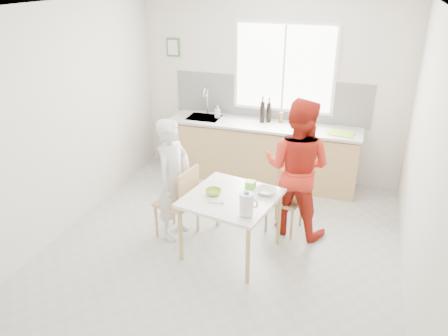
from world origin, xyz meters
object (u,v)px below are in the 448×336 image
(chair_left, at_px, (181,199))
(wine_bottle_a, at_px, (262,112))
(chair_far, at_px, (287,194))
(bowl_white, at_px, (266,191))
(person_white, at_px, (174,180))
(milk_jug, at_px, (247,204))
(person_red, at_px, (297,168))
(dining_table, at_px, (231,202))
(bowl_green, at_px, (213,192))
(wine_bottle_b, at_px, (269,112))

(chair_left, xyz_separation_m, wine_bottle_a, (0.51, 1.89, 0.57))
(chair_far, bearing_deg, bowl_white, -95.07)
(person_white, relative_size, milk_jug, 5.87)
(person_red, relative_size, bowl_white, 7.62)
(bowl_white, relative_size, wine_bottle_a, 0.70)
(chair_left, relative_size, bowl_white, 4.09)
(chair_far, relative_size, bowl_white, 3.77)
(chair_left, bearing_deg, bowl_white, 104.30)
(chair_far, bearing_deg, person_red, -11.47)
(bowl_white, height_order, milk_jug, milk_jug)
(chair_left, xyz_separation_m, person_white, (-0.09, 0.02, 0.24))
(chair_left, relative_size, chair_far, 1.09)
(person_red, bearing_deg, dining_table, 59.74)
(chair_left, height_order, milk_jug, milk_jug)
(bowl_green, bearing_deg, person_white, 164.57)
(bowl_green, xyz_separation_m, bowl_white, (0.55, 0.20, -0.00))
(person_white, distance_m, wine_bottle_b, 2.06)
(person_white, bearing_deg, dining_table, -90.00)
(wine_bottle_b, bearing_deg, chair_far, -66.82)
(chair_left, height_order, wine_bottle_b, wine_bottle_b)
(bowl_green, bearing_deg, milk_jug, -34.08)
(chair_far, bearing_deg, bowl_green, -122.48)
(chair_left, xyz_separation_m, wine_bottle_b, (0.60, 1.93, 0.56))
(bowl_green, bearing_deg, wine_bottle_a, 88.73)
(person_white, relative_size, bowl_white, 6.65)
(chair_far, relative_size, person_white, 0.57)
(wine_bottle_a, height_order, wine_bottle_b, wine_bottle_a)
(bowl_green, relative_size, wine_bottle_b, 0.60)
(person_red, bearing_deg, bowl_white, 73.38)
(wine_bottle_b, bearing_deg, milk_jug, -81.87)
(dining_table, xyz_separation_m, chair_far, (0.49, 0.74, -0.18))
(wine_bottle_b, bearing_deg, bowl_green, -93.65)
(chair_far, height_order, wine_bottle_b, wine_bottle_b)
(person_white, relative_size, wine_bottle_b, 4.97)
(person_white, relative_size, person_red, 0.87)
(wine_bottle_b, bearing_deg, wine_bottle_a, -152.63)
(milk_jug, bearing_deg, bowl_green, 156.36)
(chair_left, height_order, person_white, person_white)
(person_red, distance_m, wine_bottle_b, 1.53)
(chair_left, height_order, bowl_green, chair_left)
(person_white, relative_size, bowl_green, 8.33)
(wine_bottle_a, bearing_deg, chair_far, -62.89)
(bowl_green, relative_size, milk_jug, 0.70)
(chair_far, distance_m, wine_bottle_a, 1.56)
(chair_left, distance_m, bowl_white, 1.04)
(milk_jug, xyz_separation_m, wine_bottle_a, (-0.43, 2.35, 0.22))
(person_red, relative_size, wine_bottle_b, 5.70)
(person_red, height_order, bowl_green, person_red)
(chair_left, bearing_deg, wine_bottle_b, 173.32)
(dining_table, bearing_deg, bowl_green, -176.41)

